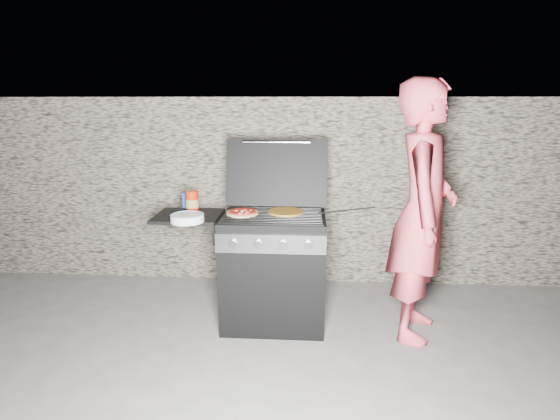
# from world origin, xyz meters

# --- Properties ---
(ground) EXTENTS (50.00, 50.00, 0.00)m
(ground) POSITION_xyz_m (0.00, 0.00, 0.00)
(ground) COLOR #5B5856
(stone_wall) EXTENTS (8.00, 0.35, 1.80)m
(stone_wall) POSITION_xyz_m (0.00, 1.05, 0.90)
(stone_wall) COLOR gray
(stone_wall) RESTS_ON ground
(gas_grill) EXTENTS (1.34, 0.79, 0.91)m
(gas_grill) POSITION_xyz_m (-0.25, 0.00, 0.46)
(gas_grill) COLOR black
(gas_grill) RESTS_ON ground
(pizza_topped) EXTENTS (0.31, 0.31, 0.03)m
(pizza_topped) POSITION_xyz_m (-0.24, 0.01, 0.92)
(pizza_topped) COLOR gold
(pizza_topped) RESTS_ON gas_grill
(pizza_plain) EXTENTS (0.28, 0.28, 0.01)m
(pizza_plain) POSITION_xyz_m (0.09, 0.07, 0.92)
(pizza_plain) COLOR gold
(pizza_plain) RESTS_ON gas_grill
(sauce_jar) EXTENTS (0.10, 0.10, 0.16)m
(sauce_jar) POSITION_xyz_m (-0.67, 0.15, 0.98)
(sauce_jar) COLOR #AA2108
(sauce_jar) RESTS_ON gas_grill
(blue_carton) EXTENTS (0.07, 0.05, 0.13)m
(blue_carton) POSITION_xyz_m (-0.74, 0.22, 0.97)
(blue_carton) COLOR navy
(blue_carton) RESTS_ON gas_grill
(plate_stack) EXTENTS (0.31, 0.31, 0.06)m
(plate_stack) POSITION_xyz_m (-0.62, -0.21, 0.93)
(plate_stack) COLOR silver
(plate_stack) RESTS_ON gas_grill
(person) EXTENTS (0.65, 0.81, 1.93)m
(person) POSITION_xyz_m (1.11, -0.06, 0.97)
(person) COLOR #DF4851
(person) RESTS_ON ground
(tongs) EXTENTS (0.42, 0.09, 0.09)m
(tongs) POSITION_xyz_m (0.56, 0.00, 0.95)
(tongs) COLOR black
(tongs) RESTS_ON gas_grill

